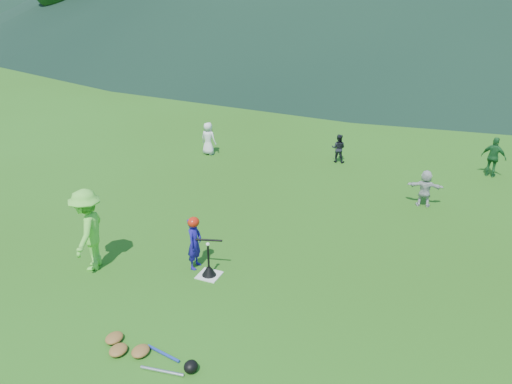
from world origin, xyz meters
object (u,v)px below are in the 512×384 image
at_px(adult_coach, 88,230).
at_px(batting_tee, 209,270).
at_px(fielder_b, 338,148).
at_px(fielder_d, 425,188).
at_px(home_plate, 209,275).
at_px(batter_child, 195,243).
at_px(fielder_a, 208,139).
at_px(fielder_c, 494,157).
at_px(equipment_pile, 140,351).

bearing_deg(adult_coach, batting_tee, 84.05).
relative_size(fielder_b, batting_tee, 1.41).
relative_size(fielder_d, batting_tee, 1.49).
height_order(home_plate, batter_child, batter_child).
xyz_separation_m(home_plate, batter_child, (-0.42, 0.20, 0.56)).
height_order(fielder_a, fielder_c, fielder_c).
xyz_separation_m(fielder_a, fielder_d, (7.38, -1.62, -0.06)).
bearing_deg(fielder_d, equipment_pile, 59.12).
relative_size(adult_coach, fielder_d, 1.74).
relative_size(adult_coach, fielder_c, 1.41).
relative_size(home_plate, fielder_b, 0.47).
bearing_deg(batter_child, batting_tee, -117.84).
bearing_deg(fielder_d, home_plate, 49.10).
bearing_deg(fielder_c, batter_child, 71.90).
bearing_deg(fielder_a, fielder_c, -164.74).
bearing_deg(batting_tee, fielder_b, 84.92).
distance_m(adult_coach, fielder_c, 12.02).
xyz_separation_m(batter_child, fielder_c, (5.84, 8.25, 0.06)).
bearing_deg(home_plate, fielder_c, 57.30).
height_order(fielder_a, batting_tee, fielder_a).
distance_m(adult_coach, fielder_d, 8.59).
xyz_separation_m(home_plate, adult_coach, (-2.43, -0.66, 0.88)).
height_order(fielder_b, batting_tee, fielder_b).
relative_size(home_plate, equipment_pile, 0.25).
bearing_deg(batter_child, fielder_a, 22.70).
distance_m(adult_coach, equipment_pile, 3.23).
bearing_deg(fielder_b, batting_tee, 81.34).
xyz_separation_m(fielder_c, equipment_pile, (-5.35, -10.98, -0.56)).
relative_size(fielder_c, equipment_pile, 0.70).
bearing_deg(fielder_b, adult_coach, 66.34).
bearing_deg(batter_child, home_plate, -117.84).
relative_size(batter_child, batting_tee, 1.68).
bearing_deg(fielder_c, home_plate, 74.52).
relative_size(fielder_a, batting_tee, 1.66).
bearing_deg(fielder_d, fielder_b, -46.53).
relative_size(home_plate, batter_child, 0.39).
height_order(adult_coach, fielder_a, adult_coach).
xyz_separation_m(batter_child, fielder_a, (-3.25, 6.76, -0.01)).
distance_m(batter_child, fielder_c, 10.10).
bearing_deg(fielder_b, batter_child, 78.12).
height_order(fielder_c, equipment_pile, fielder_c).
bearing_deg(equipment_pile, fielder_b, 86.55).
bearing_deg(fielder_b, fielder_a, 8.54).
bearing_deg(fielder_c, fielder_d, 78.40).
bearing_deg(fielder_d, fielder_c, -124.90).
distance_m(fielder_b, fielder_c, 4.75).
xyz_separation_m(fielder_a, equipment_pile, (3.75, -9.50, -0.50)).
relative_size(batter_child, equipment_pile, 0.63).
distance_m(home_plate, fielder_c, 10.05).
bearing_deg(adult_coach, fielder_a, 168.17).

